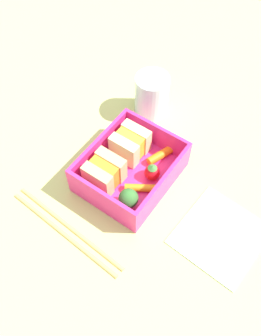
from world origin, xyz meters
TOP-DOWN VIEW (x-y plane):
  - ground_plane at (0.00, 0.00)cm, footprint 120.00×120.00cm
  - bento_tray at (0.00, 0.00)cm, footprint 15.84×13.18cm
  - bento_rim at (0.00, 0.00)cm, footprint 15.84×13.18cm
  - sandwich_left at (-3.51, 2.56)cm, footprint 5.32×5.12cm
  - sandwich_center_left at (3.51, 2.56)cm, footprint 5.32×5.12cm
  - broccoli_floret at (-5.17, -3.29)cm, footprint 3.07×3.07cm
  - carrot_stick_far_left at (-1.71, -3.17)cm, footprint 3.83×4.91cm
  - strawberry_far_left at (1.42, -3.28)cm, footprint 2.57×2.57cm
  - carrot_stick_left at (5.59, -2.32)cm, footprint 5.30×3.03cm
  - chopstick_pair at (-13.69, 2.34)cm, footprint 3.35×21.54cm
  - drinking_glass at (14.48, 5.56)cm, footprint 6.16×6.16cm
  - folded_napkin at (-0.74, -17.26)cm, footprint 13.18×12.70cm

SIDE VIEW (x-z plane):
  - ground_plane at x=0.00cm, z-range -2.00..0.00cm
  - folded_napkin at x=-0.74cm, z-range 0.00..0.40cm
  - chopstick_pair at x=-13.69cm, z-range 0.00..0.70cm
  - bento_tray at x=0.00cm, z-range 0.00..1.20cm
  - carrot_stick_far_left at x=-1.71cm, z-range 1.20..2.44cm
  - carrot_stick_left at x=5.59cm, z-range 1.20..2.61cm
  - strawberry_far_left at x=1.42cm, z-range 1.02..4.19cm
  - broccoli_floret at x=-5.17cm, z-range 1.54..5.46cm
  - sandwich_left at x=-3.51cm, z-range 1.20..5.82cm
  - sandwich_center_left at x=3.51cm, z-range 1.20..5.82cm
  - bento_rim at x=0.00cm, z-range 1.20..5.83cm
  - drinking_glass at x=14.48cm, z-range 0.00..8.07cm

